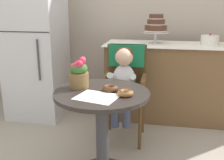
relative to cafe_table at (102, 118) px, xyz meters
The scene contains 12 objects.
back_wall 2.03m from the cafe_table, 90.00° to the left, with size 4.80×0.10×2.70m, color #B2A393.
cafe_table is the anchor object (origin of this frame).
wicker_chair 0.75m from the cafe_table, 83.66° to the left, with size 0.42×0.45×0.95m.
seated_child 0.61m from the cafe_table, 81.98° to the left, with size 0.27×0.32×0.73m.
paper_napkin 0.25m from the cafe_table, 92.41° to the right, with size 0.28×0.23×0.00m, color white.
donut_front 0.30m from the cafe_table, 17.60° to the right, with size 0.12×0.12×0.04m.
donut_mid 0.24m from the cafe_table, 24.85° to the left, with size 0.12×0.12×0.04m.
flower_vase 0.38m from the cafe_table, 160.24° to the left, with size 0.15×0.15×0.24m.
display_counter 1.41m from the cafe_table, 67.07° to the left, with size 1.56×0.62×0.90m.
tiered_cake_stand 1.47m from the cafe_table, 74.96° to the left, with size 0.30×0.30×0.34m.
round_layer_cake 1.70m from the cafe_table, 54.15° to the left, with size 0.20×0.20×0.13m.
refrigerator 1.56m from the cafe_table, 133.67° to the left, with size 0.64×0.63×1.70m.
Camera 1 is at (0.42, -1.84, 1.35)m, focal length 42.77 mm.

